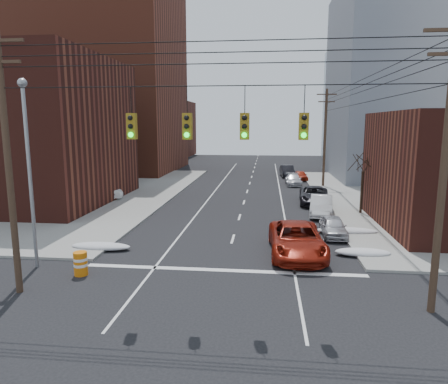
% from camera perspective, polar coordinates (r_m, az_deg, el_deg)
% --- Properties ---
extents(ground, '(160.00, 160.00, 0.00)m').
position_cam_1_polar(ground, '(14.38, -3.13, -20.34)').
color(ground, black).
rests_on(ground, ground).
extents(building_brick_tall, '(24.00, 20.00, 30.00)m').
position_cam_1_polar(building_brick_tall, '(66.12, -17.79, 16.08)').
color(building_brick_tall, brown).
rests_on(building_brick_tall, ground).
extents(building_brick_near, '(20.00, 16.00, 13.00)m').
position_cam_1_polar(building_brick_near, '(41.88, -29.17, 7.57)').
color(building_brick_near, '#4B1D16').
rests_on(building_brick_near, ground).
extents(building_brick_far, '(22.00, 18.00, 12.00)m').
position_cam_1_polar(building_brick_far, '(90.73, -11.97, 8.79)').
color(building_brick_far, '#4B1D16').
rests_on(building_brick_far, ground).
extents(building_office, '(22.00, 20.00, 25.00)m').
position_cam_1_polar(building_office, '(59.92, 26.41, 13.84)').
color(building_office, gray).
rests_on(building_office, ground).
extents(building_glass, '(20.00, 18.00, 22.00)m').
position_cam_1_polar(building_glass, '(85.22, 21.56, 11.64)').
color(building_glass, gray).
rests_on(building_glass, ground).
extents(utility_pole_left, '(2.20, 0.28, 11.00)m').
position_cam_1_polar(utility_pole_left, '(18.62, -28.50, 4.20)').
color(utility_pole_left, '#473323').
rests_on(utility_pole_left, ground).
extents(utility_pole_right, '(2.20, 0.28, 11.00)m').
position_cam_1_polar(utility_pole_right, '(16.62, 28.98, 3.63)').
color(utility_pole_right, '#473323').
rests_on(utility_pole_right, ground).
extents(utility_pole_far, '(2.20, 0.28, 11.00)m').
position_cam_1_polar(utility_pole_far, '(46.73, 14.23, 7.72)').
color(utility_pole_far, '#473323').
rests_on(utility_pole_far, ground).
extents(traffic_signals, '(17.00, 0.42, 2.02)m').
position_cam_1_polar(traffic_signals, '(15.36, -1.21, 9.61)').
color(traffic_signals, black).
rests_on(traffic_signals, ground).
extents(street_light, '(0.44, 0.44, 9.32)m').
position_cam_1_polar(street_light, '(21.69, -26.16, 4.36)').
color(street_light, gray).
rests_on(street_light, ground).
extents(bare_tree, '(2.09, 2.20, 4.93)m').
position_cam_1_polar(bare_tree, '(33.49, 19.09, 0.83)').
color(bare_tree, black).
rests_on(bare_tree, ground).
extents(snow_nw, '(3.50, 1.08, 0.42)m').
position_cam_1_polar(snow_nw, '(24.31, -17.18, -7.42)').
color(snow_nw, silver).
rests_on(snow_nw, ground).
extents(snow_ne, '(3.00, 1.08, 0.42)m').
position_cam_1_polar(snow_ne, '(23.48, 19.21, -8.14)').
color(snow_ne, silver).
rests_on(snow_ne, ground).
extents(snow_east_far, '(4.00, 1.08, 0.42)m').
position_cam_1_polar(snow_east_far, '(27.70, 17.15, -5.32)').
color(snow_east_far, silver).
rests_on(snow_east_far, ground).
extents(red_pickup, '(3.10, 6.35, 1.74)m').
position_cam_1_polar(red_pickup, '(22.58, 10.34, -6.71)').
color(red_pickup, maroon).
rests_on(red_pickup, ground).
extents(parked_car_a, '(1.53, 3.76, 1.28)m').
position_cam_1_polar(parked_car_a, '(26.83, 15.33, -4.77)').
color(parked_car_a, silver).
rests_on(parked_car_a, ground).
extents(parked_car_b, '(2.29, 4.93, 1.57)m').
position_cam_1_polar(parked_car_b, '(32.52, 13.72, -1.92)').
color(parked_car_b, silver).
rests_on(parked_car_b, ground).
extents(parked_car_c, '(2.94, 5.78, 1.56)m').
position_cam_1_polar(parked_car_c, '(37.06, 12.81, -0.47)').
color(parked_car_c, black).
rests_on(parked_car_c, ground).
extents(parked_car_d, '(1.89, 4.45, 1.28)m').
position_cam_1_polar(parked_car_d, '(47.93, 9.88, 1.74)').
color(parked_car_d, '#BBBABF').
rests_on(parked_car_d, ground).
extents(parked_car_e, '(1.84, 3.72, 1.22)m').
position_cam_1_polar(parked_car_e, '(52.24, 10.91, 2.33)').
color(parked_car_e, '#9B210E').
rests_on(parked_car_e, ground).
extents(parked_car_f, '(1.98, 4.85, 1.57)m').
position_cam_1_polar(parked_car_f, '(55.36, 8.99, 2.97)').
color(parked_car_f, black).
rests_on(parked_car_f, ground).
extents(lot_car_a, '(4.36, 2.40, 1.36)m').
position_cam_1_polar(lot_car_a, '(39.24, -17.31, -0.04)').
color(lot_car_a, white).
rests_on(lot_car_a, sidewalk_nw).
extents(lot_car_b, '(4.68, 2.62, 1.24)m').
position_cam_1_polar(lot_car_b, '(42.88, -17.66, 0.66)').
color(lot_car_b, '#AAAAAF').
rests_on(lot_car_b, sidewalk_nw).
extents(lot_car_c, '(5.40, 2.67, 1.51)m').
position_cam_1_polar(lot_car_c, '(38.67, -26.01, -0.62)').
color(lot_car_c, black).
rests_on(lot_car_c, sidewalk_nw).
extents(lot_car_d, '(4.80, 2.85, 1.53)m').
position_cam_1_polar(lot_car_d, '(45.40, -18.32, 1.30)').
color(lot_car_d, silver).
rests_on(lot_car_d, sidewalk_nw).
extents(construction_barrel, '(0.80, 0.80, 1.15)m').
position_cam_1_polar(construction_barrel, '(20.62, -19.81, -9.55)').
color(construction_barrel, orange).
rests_on(construction_barrel, ground).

